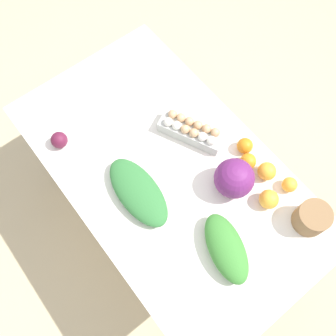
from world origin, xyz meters
TOP-DOWN VIEW (x-y plane):
  - ground_plane at (0.00, 0.00)m, footprint 8.00×8.00m
  - dining_table at (0.00, 0.00)m, footprint 1.46×0.83m
  - cabbage_purple at (0.23, 0.17)m, footprint 0.17×0.17m
  - egg_carton at (-0.07, 0.19)m, footprint 0.31×0.21m
  - paper_bag at (0.54, 0.31)m, footprint 0.13×0.13m
  - greens_bunch_kale at (0.01, -0.17)m, footprint 0.36×0.18m
  - greens_bunch_dandelion at (0.42, -0.04)m, footprint 0.32×0.22m
  - beet_root at (-0.40, -0.30)m, footprint 0.07×0.07m
  - orange_0 at (0.28, 0.32)m, footprint 0.08×0.08m
  - orange_1 at (0.37, 0.23)m, footprint 0.08×0.08m
  - orange_2 at (0.38, 0.35)m, footprint 0.07×0.07m
  - orange_3 at (0.13, 0.33)m, footprint 0.07×0.07m
  - orange_4 at (0.19, 0.29)m, footprint 0.07×0.07m

SIDE VIEW (x-z plane):
  - ground_plane at x=0.00m, z-range 0.00..0.00m
  - dining_table at x=0.00m, z-range 0.28..1.04m
  - orange_2 at x=0.38m, z-range 0.76..0.82m
  - orange_4 at x=0.19m, z-range 0.76..0.83m
  - orange_3 at x=0.13m, z-range 0.76..0.83m
  - greens_bunch_kale at x=0.01m, z-range 0.76..0.83m
  - beet_root at x=-0.40m, z-range 0.76..0.83m
  - orange_0 at x=0.28m, z-range 0.76..0.84m
  - orange_1 at x=0.37m, z-range 0.76..0.84m
  - egg_carton at x=-0.07m, z-range 0.76..0.85m
  - greens_bunch_dandelion at x=0.42m, z-range 0.76..0.85m
  - paper_bag at x=0.54m, z-range 0.76..0.86m
  - cabbage_purple at x=0.23m, z-range 0.76..0.93m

